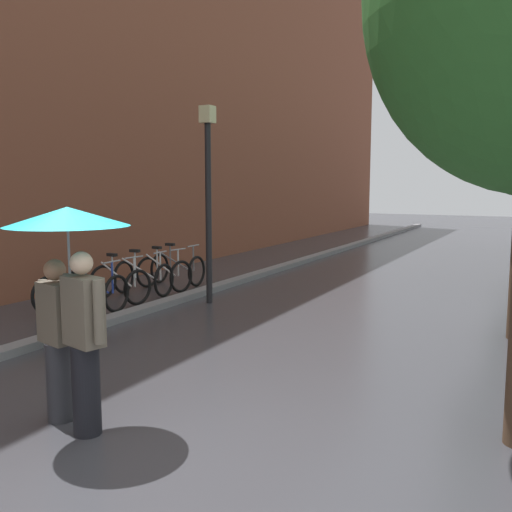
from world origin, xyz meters
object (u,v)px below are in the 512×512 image
object	(u,v)px
parked_bicycle_2	(120,283)
parked_bicycle_3	(143,277)
parked_bicycle_0	(66,297)
parked_bicycle_5	(178,269)
street_lamp_post	(208,188)
parked_bicycle_1	(94,290)
litter_bin	(68,323)
couple_under_umbrella	(69,282)
parked_bicycle_4	(164,273)

from	to	relation	value
parked_bicycle_2	parked_bicycle_3	size ratio (longest dim) A/B	1.04
parked_bicycle_0	parked_bicycle_3	distance (m)	2.26
parked_bicycle_2	parked_bicycle_5	size ratio (longest dim) A/B	1.06
street_lamp_post	parked_bicycle_1	bearing A→B (deg)	-135.85
parked_bicycle_2	parked_bicycle_5	world-z (taller)	same
parked_bicycle_0	parked_bicycle_3	world-z (taller)	same
parked_bicycle_1	litter_bin	bearing A→B (deg)	-53.84
parked_bicycle_1	parked_bicycle_3	bearing A→B (deg)	93.56
parked_bicycle_0	parked_bicycle_5	world-z (taller)	same
parked_bicycle_0	parked_bicycle_5	size ratio (longest dim) A/B	1.04
parked_bicycle_0	litter_bin	distance (m)	2.17
parked_bicycle_0	parked_bicycle_2	distance (m)	1.48
parked_bicycle_0	street_lamp_post	size ratio (longest dim) A/B	0.30
couple_under_umbrella	street_lamp_post	xyz separation A→B (m)	(-1.91, 5.44, 0.83)
parked_bicycle_3	parked_bicycle_2	bearing A→B (deg)	-87.36
parked_bicycle_3	couple_under_umbrella	bearing A→B (deg)	-56.94
parked_bicycle_3	parked_bicycle_4	bearing A→B (deg)	86.74
parked_bicycle_2	street_lamp_post	size ratio (longest dim) A/B	0.31
street_lamp_post	parked_bicycle_4	bearing A→B (deg)	156.85
couple_under_umbrella	litter_bin	bearing A→B (deg)	137.02
parked_bicycle_3	street_lamp_post	xyz separation A→B (m)	(1.65, -0.03, 1.87)
parked_bicycle_5	couple_under_umbrella	bearing A→B (deg)	-61.89
parked_bicycle_1	parked_bicycle_0	bearing A→B (deg)	-88.17
parked_bicycle_0	litter_bin	xyz separation A→B (m)	(1.58, -1.48, 0.05)
couple_under_umbrella	street_lamp_post	world-z (taller)	street_lamp_post
parked_bicycle_4	street_lamp_post	world-z (taller)	street_lamp_post
street_lamp_post	litter_bin	bearing A→B (deg)	-89.28
parked_bicycle_1	parked_bicycle_2	xyz separation A→B (m)	(-0.06, 0.76, 0.00)
parked_bicycle_2	parked_bicycle_1	bearing A→B (deg)	-85.49
parked_bicycle_0	parked_bicycle_4	world-z (taller)	same
parked_bicycle_2	litter_bin	xyz separation A→B (m)	(1.67, -2.96, 0.05)
parked_bicycle_1	street_lamp_post	size ratio (longest dim) A/B	0.29
parked_bicycle_0	parked_bicycle_4	xyz separation A→B (m)	(-0.08, 2.92, 0.00)
parked_bicycle_5	street_lamp_post	bearing A→B (deg)	-38.52
parked_bicycle_3	parked_bicycle_1	bearing A→B (deg)	-86.44
parked_bicycle_4	street_lamp_post	xyz separation A→B (m)	(1.62, -0.69, 1.87)
parked_bicycle_3	street_lamp_post	distance (m)	2.50
parked_bicycle_1	parked_bicycle_3	distance (m)	1.55
parked_bicycle_0	parked_bicycle_2	xyz separation A→B (m)	(-0.08, 1.48, 0.00)
parked_bicycle_4	litter_bin	distance (m)	4.70
parked_bicycle_4	street_lamp_post	distance (m)	2.57
parked_bicycle_4	parked_bicycle_2	bearing A→B (deg)	-90.07
parked_bicycle_1	parked_bicycle_5	distance (m)	2.90
parked_bicycle_3	parked_bicycle_5	xyz separation A→B (m)	(-0.09, 1.36, 0.00)
parked_bicycle_1	parked_bicycle_3	xyz separation A→B (m)	(-0.10, 1.54, 0.00)
parked_bicycle_3	parked_bicycle_4	xyz separation A→B (m)	(0.04, 0.66, 0.00)
parked_bicycle_0	parked_bicycle_3	xyz separation A→B (m)	(-0.12, 2.26, 0.00)
parked_bicycle_0	parked_bicycle_5	bearing A→B (deg)	93.25
parked_bicycle_1	couple_under_umbrella	size ratio (longest dim) A/B	0.52
parked_bicycle_2	parked_bicycle_5	xyz separation A→B (m)	(-0.12, 2.14, 0.00)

